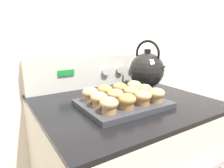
% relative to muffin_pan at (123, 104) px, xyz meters
% --- Properties ---
extents(wall_back, '(8.00, 0.05, 2.40)m').
position_rel_muffin_pan_xyz_m(wall_back, '(0.04, 0.42, 0.29)').
color(wall_back, white).
rests_on(wall_back, ground_plane).
extents(control_panel, '(0.75, 0.07, 0.18)m').
position_rel_muffin_pan_xyz_m(control_panel, '(0.05, 0.37, 0.08)').
color(control_panel, silver).
rests_on(control_panel, stove_range).
extents(muffin_pan, '(0.35, 0.27, 0.02)m').
position_rel_muffin_pan_xyz_m(muffin_pan, '(0.00, 0.00, 0.00)').
color(muffin_pan, '#38383D').
rests_on(muffin_pan, stove_range).
extents(muffin_r0_c0, '(0.07, 0.07, 0.06)m').
position_rel_muffin_pan_xyz_m(muffin_r0_c0, '(-0.12, -0.08, 0.04)').
color(muffin_r0_c0, '#A37A4C').
rests_on(muffin_r0_c0, muffin_pan).
extents(muffin_r0_c1, '(0.07, 0.07, 0.06)m').
position_rel_muffin_pan_xyz_m(muffin_r0_c1, '(-0.04, -0.08, 0.04)').
color(muffin_r0_c1, olive).
rests_on(muffin_r0_c1, muffin_pan).
extents(muffin_r0_c2, '(0.07, 0.07, 0.06)m').
position_rel_muffin_pan_xyz_m(muffin_r0_c2, '(0.04, -0.08, 0.04)').
color(muffin_r0_c2, olive).
rests_on(muffin_r0_c2, muffin_pan).
extents(muffin_r0_c3, '(0.07, 0.07, 0.06)m').
position_rel_muffin_pan_xyz_m(muffin_r0_c3, '(0.12, -0.08, 0.04)').
color(muffin_r0_c3, '#A37A4C').
rests_on(muffin_r0_c3, muffin_pan).
extents(muffin_r1_c0, '(0.07, 0.07, 0.06)m').
position_rel_muffin_pan_xyz_m(muffin_r1_c0, '(-0.12, -0.00, 0.04)').
color(muffin_r1_c0, '#A37A4C').
rests_on(muffin_r1_c0, muffin_pan).
extents(muffin_r1_c1, '(0.07, 0.07, 0.06)m').
position_rel_muffin_pan_xyz_m(muffin_r1_c1, '(-0.04, -0.00, 0.04)').
color(muffin_r1_c1, tan).
rests_on(muffin_r1_c1, muffin_pan).
extents(muffin_r1_c2, '(0.07, 0.07, 0.06)m').
position_rel_muffin_pan_xyz_m(muffin_r1_c2, '(0.04, -0.00, 0.04)').
color(muffin_r1_c2, tan).
rests_on(muffin_r1_c2, muffin_pan).
extents(muffin_r1_c3, '(0.07, 0.07, 0.06)m').
position_rel_muffin_pan_xyz_m(muffin_r1_c3, '(0.11, -0.00, 0.04)').
color(muffin_r1_c3, '#A37A4C').
rests_on(muffin_r1_c3, muffin_pan).
extents(muffin_r2_c0, '(0.07, 0.07, 0.06)m').
position_rel_muffin_pan_xyz_m(muffin_r2_c0, '(-0.12, 0.08, 0.04)').
color(muffin_r2_c0, '#A37A4C').
rests_on(muffin_r2_c0, muffin_pan).
extents(muffin_r2_c1, '(0.07, 0.07, 0.06)m').
position_rel_muffin_pan_xyz_m(muffin_r2_c1, '(-0.04, 0.08, 0.04)').
color(muffin_r2_c1, olive).
rests_on(muffin_r2_c1, muffin_pan).
extents(muffin_r2_c2, '(0.07, 0.07, 0.06)m').
position_rel_muffin_pan_xyz_m(muffin_r2_c2, '(0.04, 0.08, 0.04)').
color(muffin_r2_c2, tan).
rests_on(muffin_r2_c2, muffin_pan).
extents(muffin_r2_c3, '(0.07, 0.07, 0.06)m').
position_rel_muffin_pan_xyz_m(muffin_r2_c3, '(0.12, 0.08, 0.04)').
color(muffin_r2_c3, tan).
rests_on(muffin_r2_c3, muffin_pan).
extents(tea_kettle, '(0.20, 0.23, 0.27)m').
position_rel_muffin_pan_xyz_m(tea_kettle, '(0.30, 0.18, 0.09)').
color(tea_kettle, black).
rests_on(tea_kettle, stove_range).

